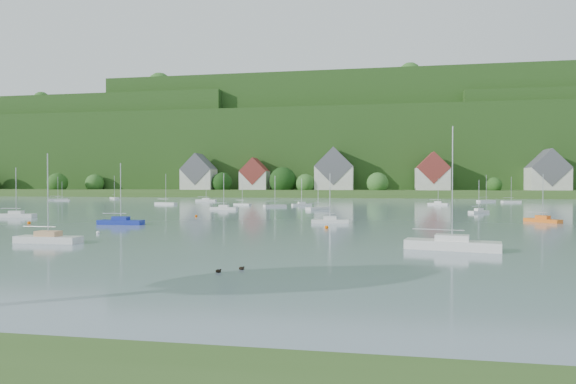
{
  "coord_description": "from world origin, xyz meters",
  "views": [
    {
      "loc": [
        20.62,
        -19.45,
        5.67
      ],
      "look_at": [
        4.41,
        75.0,
        4.0
      ],
      "focal_mm": 30.42,
      "sensor_mm": 36.0,
      "label": 1
    }
  ],
  "objects": [
    {
      "name": "far_shore_strip",
      "position": [
        0.0,
        200.0,
        1.5
      ],
      "size": [
        600.0,
        60.0,
        3.0
      ],
      "primitive_type": "cube",
      "color": "#375921",
      "rests_on": "ground"
    },
    {
      "name": "forested_ridge",
      "position": [
        0.39,
        268.57,
        22.89
      ],
      "size": [
        620.0,
        181.22,
        69.89
      ],
      "color": "#1A3A12",
      "rests_on": "ground"
    },
    {
      "name": "village_building_0",
      "position": [
        -55.0,
        187.0,
        9.51
      ],
      "size": [
        14.0,
        10.4,
        16.0
      ],
      "color": "beige",
      "rests_on": "far_shore_strip"
    },
    {
      "name": "village_building_1",
      "position": [
        -30.0,
        189.0,
        8.75
      ],
      "size": [
        12.0,
        9.36,
        14.0
      ],
      "color": "beige",
      "rests_on": "far_shore_strip"
    },
    {
      "name": "village_building_2",
      "position": [
        5.0,
        188.0,
        10.27
      ],
      "size": [
        16.0,
        11.44,
        18.0
      ],
      "color": "beige",
      "rests_on": "far_shore_strip"
    },
    {
      "name": "village_building_3",
      "position": [
        45.0,
        186.0,
        9.43
      ],
      "size": [
        13.0,
        10.4,
        15.5
      ],
      "color": "beige",
      "rests_on": "far_shore_strip"
    },
    {
      "name": "village_building_4",
      "position": [
        90.0,
        190.0,
        9.59
      ],
      "size": [
        15.0,
        10.4,
        16.5
      ],
      "color": "beige",
      "rests_on": "far_shore_strip"
    },
    {
      "name": "near_sailboat_1",
      "position": [
        -13.56,
        42.94,
        0.45
      ],
      "size": [
        6.32,
        1.87,
        8.49
      ],
      "rotation": [
        0.0,
        0.0,
        0.02
      ],
      "color": "#1A2B9C",
      "rests_on": "ground"
    },
    {
      "name": "near_sailboat_2",
      "position": [
        -9.89,
        22.54,
        0.45
      ],
      "size": [
        6.36,
        1.87,
        8.55
      ],
      "rotation": [
        0.0,
        0.0,
        -0.02
      ],
      "color": "silver",
      "rests_on": "ground"
    },
    {
      "name": "near_sailboat_3",
      "position": [
        14.77,
        50.02,
        0.41
      ],
      "size": [
        5.38,
        1.91,
        7.12
      ],
      "rotation": [
        0.0,
        0.0,
        0.08
      ],
      "color": "silver",
      "rests_on": "ground"
    },
    {
      "name": "near_sailboat_4",
      "position": [
        27.44,
        23.97,
        0.51
      ],
      "size": [
        8.12,
        3.89,
        10.57
      ],
      "rotation": [
        0.0,
        0.0,
        -0.23
      ],
      "color": "silver",
      "rests_on": "ground"
    },
    {
      "name": "near_sailboat_5",
      "position": [
        45.29,
        56.89,
        0.41
      ],
      "size": [
        4.44,
        4.96,
        7.04
      ],
      "rotation": [
        0.0,
        0.0,
        -0.88
      ],
      "color": "orange",
      "rests_on": "ground"
    },
    {
      "name": "near_sailboat_6",
      "position": [
        -37.98,
        53.08,
        0.44
      ],
      "size": [
        6.34,
        2.5,
        8.33
      ],
      "rotation": [
        0.0,
        0.0,
        0.13
      ],
      "color": "silver",
      "rests_on": "ground"
    },
    {
      "name": "mooring_buoy_0",
      "position": [
        -26.88,
        41.82,
        0.0
      ],
      "size": [
        0.48,
        0.48,
        0.48
      ],
      "primitive_type": "sphere",
      "color": "#F85D00",
      "rests_on": "ground"
    },
    {
      "name": "mooring_buoy_1",
      "position": [
        -9.9,
        31.16,
        0.0
      ],
      "size": [
        0.4,
        0.4,
        0.4
      ],
      "primitive_type": "sphere",
      "color": "white",
      "rests_on": "ground"
    },
    {
      "name": "mooring_buoy_2",
      "position": [
        15.05,
        41.73,
        0.0
      ],
      "size": [
        0.5,
        0.5,
        0.5
      ],
      "primitive_type": "sphere",
      "color": "#F85D00",
      "rests_on": "ground"
    },
    {
      "name": "mooring_buoy_3",
      "position": [
        -8.89,
        59.75,
        0.0
      ],
      "size": [
        0.43,
        0.43,
        0.43
      ],
      "primitive_type": "sphere",
      "color": "#F85D00",
      "rests_on": "ground"
    },
    {
      "name": "duck_pair",
      "position": [
        11.62,
        10.9,
        0.09
      ],
      "size": [
        1.6,
        1.44,
        0.27
      ],
      "color": "black",
      "rests_on": "ground"
    },
    {
      "name": "far_sailboat_cluster",
      "position": [
        11.61,
        116.2,
        0.37
      ],
      "size": [
        194.75,
        72.0,
        8.71
      ],
      "color": "silver",
      "rests_on": "ground"
    }
  ]
}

